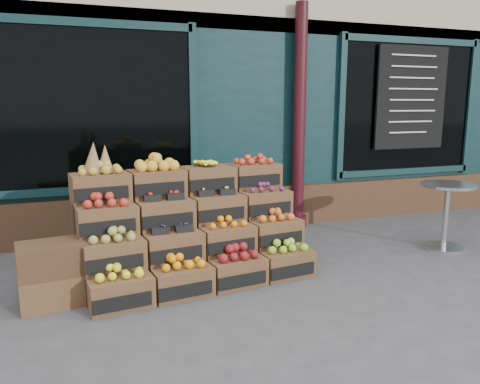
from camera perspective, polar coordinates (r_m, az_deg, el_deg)
name	(u,v)px	position (r m, az deg, el deg)	size (l,w,h in m)	color
ground	(282,285)	(4.87, 5.12, -11.20)	(60.00, 60.00, 0.00)	#414143
shop_facade	(172,73)	(9.41, -8.24, 14.20)	(12.00, 6.24, 4.80)	black
crate_display	(191,234)	(5.02, -6.01, -5.12)	(2.43, 1.38, 1.45)	brown
spare_crates	(53,274)	(4.64, -21.87, -9.25)	(0.63, 0.47, 0.58)	brown
bistro_table	(446,209)	(6.39, 23.84, -1.86)	(0.67, 0.67, 0.84)	silver
shopkeeper	(66,166)	(6.95, -20.46, 2.95)	(0.69, 0.46, 1.91)	#1A5C25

